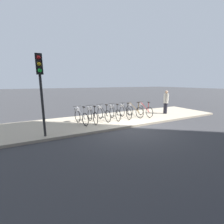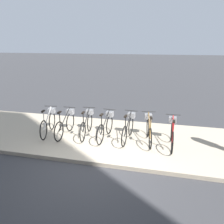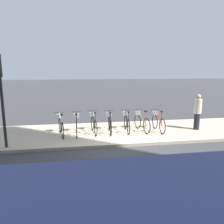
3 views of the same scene
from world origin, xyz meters
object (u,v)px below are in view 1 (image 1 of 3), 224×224
Objects in this scene: parked_bicycle_3 at (114,112)px; traffic_light at (40,79)px; parked_bicycle_4 at (125,111)px; parked_bicycle_2 at (103,113)px; parked_bicycle_1 at (92,114)px; pedestrian at (166,102)px; parked_bicycle_6 at (144,109)px; parked_bicycle_0 at (80,116)px; parked_bicycle_5 at (133,110)px.

parked_bicycle_3 is 0.50× the size of traffic_light.
traffic_light reaches higher than parked_bicycle_4.
parked_bicycle_2 and parked_bicycle_3 have the same top height.
parked_bicycle_1 is at bearing -177.01° from parked_bicycle_3.
parked_bicycle_6 is at bearing 177.04° from pedestrian.
parked_bicycle_2 is at bearing 25.09° from traffic_light.
parked_bicycle_0 and parked_bicycle_3 have the same top height.
parked_bicycle_0 is at bearing 179.18° from pedestrian.
parked_bicycle_6 is at bearing -0.19° from parked_bicycle_1.
parked_bicycle_0 and parked_bicycle_5 have the same top height.
parked_bicycle_4 is 0.68m from parked_bicycle_5.
pedestrian is at bearing -0.82° from parked_bicycle_0.
parked_bicycle_5 is at bearing 174.63° from pedestrian.
pedestrian reaches higher than parked_bicycle_3.
pedestrian reaches higher than parked_bicycle_1.
parked_bicycle_5 is at bearing -0.22° from parked_bicycle_2.
parked_bicycle_2 is (1.40, 0.16, 0.00)m from parked_bicycle_0.
parked_bicycle_4 is at bearing 176.09° from pedestrian.
pedestrian reaches higher than parked_bicycle_2.
parked_bicycle_1 is 3.65m from parked_bicycle_6.
parked_bicycle_3 is (0.71, -0.07, 0.00)m from parked_bicycle_2.
parked_bicycle_0 is 0.99× the size of parked_bicycle_1.
parked_bicycle_1 is at bearing -177.31° from parked_bicycle_5.
parked_bicycle_4 is at bearing 174.86° from parked_bicycle_6.
parked_bicycle_2 is at bearing 11.05° from parked_bicycle_1.
parked_bicycle_3 is 1.00× the size of parked_bicycle_4.
parked_bicycle_1 is 1.01× the size of parked_bicycle_5.
parked_bicycle_3 and parked_bicycle_4 have the same top height.
parked_bicycle_1 is at bearing 28.77° from traffic_light.
parked_bicycle_3 is 4.08m from pedestrian.
parked_bicycle_3 is at bearing -177.05° from parked_bicycle_4.
parked_bicycle_4 is 3.32m from pedestrian.
parked_bicycle_6 is (2.91, -0.16, 0.00)m from parked_bicycle_2.
parked_bicycle_1 is (0.66, 0.02, 0.00)m from parked_bicycle_0.
parked_bicycle_3 is at bearing 177.39° from pedestrian.
parked_bicycle_2 and parked_bicycle_4 have the same top height.
traffic_light is (-6.14, -1.36, 1.90)m from parked_bicycle_6.
pedestrian is (3.29, -0.22, 0.42)m from parked_bicycle_4.
traffic_light is (-4.72, -1.49, 1.90)m from parked_bicycle_4.
parked_bicycle_0 and parked_bicycle_2 have the same top height.
parked_bicycle_6 is (3.65, -0.01, 0.00)m from parked_bicycle_1.
parked_bicycle_4 and parked_bicycle_6 have the same top height.
parked_bicycle_1 is 5.53m from pedestrian.
parked_bicycle_0 is 2.11m from parked_bicycle_3.
parked_bicycle_2 is at bearing 176.96° from pedestrian.
parked_bicycle_5 is 5.92m from traffic_light.
parked_bicycle_0 is 6.18m from pedestrian.
parked_bicycle_1 and parked_bicycle_3 have the same top height.
parked_bicycle_1 is 1.00× the size of parked_bicycle_2.
parked_bicycle_5 is (1.45, 0.06, 0.00)m from parked_bicycle_3.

